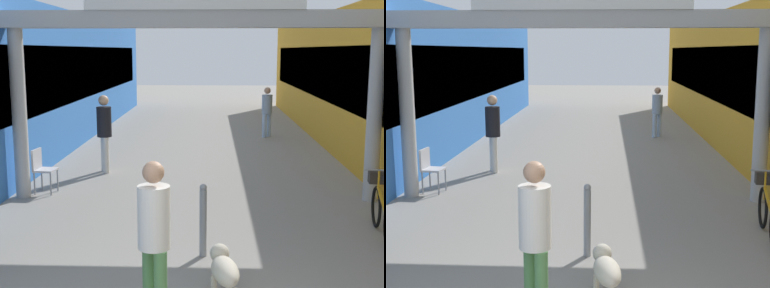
% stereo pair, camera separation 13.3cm
% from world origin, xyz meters
% --- Properties ---
extents(storefront_left, '(3.00, 26.00, 3.91)m').
position_xyz_m(storefront_left, '(-5.09, 11.00, 1.96)').
color(storefront_left, blue).
rests_on(storefront_left, ground_plane).
extents(arcade_sign_gateway, '(7.40, 0.47, 4.18)m').
position_xyz_m(arcade_sign_gateway, '(0.00, 6.36, 2.95)').
color(arcade_sign_gateway, '#B2B2B2').
rests_on(arcade_sign_gateway, ground_plane).
extents(pedestrian_with_dog, '(0.48, 0.48, 1.72)m').
position_xyz_m(pedestrian_with_dog, '(-0.26, 1.66, 0.99)').
color(pedestrian_with_dog, '#4C7F47').
rests_on(pedestrian_with_dog, ground_plane).
extents(pedestrian_carrying_crate, '(0.44, 0.44, 1.81)m').
position_xyz_m(pedestrian_carrying_crate, '(-2.17, 8.57, 1.04)').
color(pedestrian_carrying_crate, silver).
rests_on(pedestrian_carrying_crate, ground_plane).
extents(pedestrian_elderly_walking, '(0.48, 0.48, 1.63)m').
position_xyz_m(pedestrian_elderly_walking, '(2.12, 13.91, 0.93)').
color(pedestrian_elderly_walking, '#A5BFE0').
rests_on(pedestrian_elderly_walking, ground_plane).
extents(dog_on_leash, '(0.42, 0.79, 0.56)m').
position_xyz_m(dog_on_leash, '(0.48, 2.20, 0.35)').
color(dog_on_leash, beige).
rests_on(dog_on_leash, ground_plane).
extents(bicycle_orange_third, '(0.46, 1.68, 0.98)m').
position_xyz_m(bicycle_orange_third, '(2.94, 4.42, 0.44)').
color(bicycle_orange_third, black).
rests_on(bicycle_orange_third, ground_plane).
extents(bollard_post_metal, '(0.10, 0.10, 1.03)m').
position_xyz_m(bollard_post_metal, '(0.21, 3.47, 0.52)').
color(bollard_post_metal, gray).
rests_on(bollard_post_metal, ground_plane).
extents(cafe_chair_aluminium_nearer, '(0.44, 0.44, 0.89)m').
position_xyz_m(cafe_chair_aluminium_nearer, '(-3.07, 6.69, 0.54)').
color(cafe_chair_aluminium_nearer, gray).
rests_on(cafe_chair_aluminium_nearer, ground_plane).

